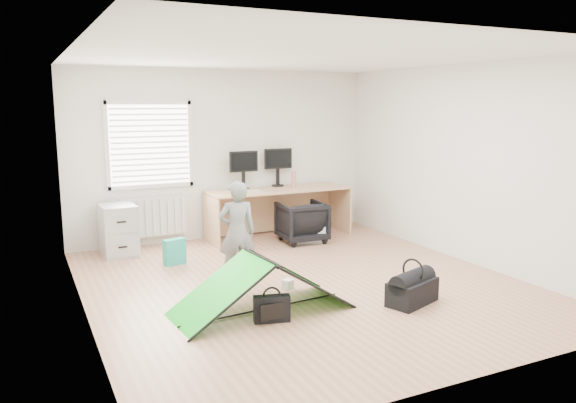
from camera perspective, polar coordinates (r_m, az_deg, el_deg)
name	(u,v)px	position (r m, az deg, el deg)	size (l,w,h in m)	color
ground	(302,283)	(6.93, 1.46, -8.28)	(5.50, 5.50, 0.00)	tan
back_wall	(225,155)	(9.15, -6.47, 4.75)	(5.00, 0.02, 2.70)	silver
window	(150,145)	(8.77, -13.85, 5.62)	(1.20, 0.06, 1.20)	silver
radiator	(154,217)	(8.87, -13.50, -1.49)	(1.00, 0.12, 0.60)	silver
desk	(279,213)	(9.18, -0.94, -1.16)	(2.34, 0.75, 0.80)	tan
filing_cabinet	(118,230)	(8.47, -16.88, -2.75)	(0.47, 0.63, 0.74)	#B0B2B5
monitor_left	(243,176)	(9.02, -4.55, 2.64)	(0.48, 0.10, 0.46)	black
monitor_right	(278,172)	(9.38, -1.05, 2.98)	(0.48, 0.11, 0.46)	black
keyboard	(247,191)	(8.88, -4.23, 1.11)	(0.42, 0.14, 0.02)	beige
thermos	(294,180)	(9.21, 0.57, 2.24)	(0.08, 0.08, 0.27)	#BE6A6B
office_chair	(302,222)	(8.87, 1.42, -2.09)	(0.68, 0.70, 0.64)	black
person	(237,233)	(6.79, -5.18, -3.17)	(0.46, 0.30, 1.26)	slate
kite	(262,284)	(5.96, -2.63, -8.40)	(1.88, 0.82, 0.58)	#14DC23
storage_crate	(309,233)	(8.92, 2.20, -3.24)	(0.48, 0.34, 0.27)	silver
tote_bag	(174,252)	(7.81, -11.46, -5.02)	(0.30, 0.13, 0.35)	teal
laptop_bag	(272,309)	(5.72, -1.66, -10.84)	(0.37, 0.11, 0.27)	black
white_box	(288,284)	(6.72, -0.01, -8.38)	(0.11, 0.11, 0.11)	silver
duffel_bag	(412,292)	(6.36, 12.50, -8.95)	(0.61, 0.31, 0.27)	black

